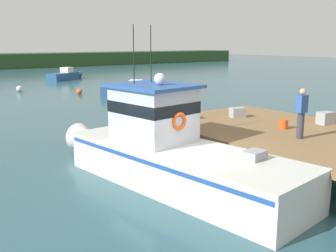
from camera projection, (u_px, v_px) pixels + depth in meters
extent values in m
plane|color=#2D5660|center=(176.00, 188.00, 11.70)|extent=(200.00, 200.00, 0.00)
cylinder|color=#4C3D2D|center=(158.00, 136.00, 16.10)|extent=(0.36, 0.36, 1.00)
cylinder|color=#4C3D2D|center=(246.00, 121.00, 19.11)|extent=(0.36, 0.36, 1.00)
cube|color=olive|center=(281.00, 131.00, 14.25)|extent=(6.00, 9.00, 0.20)
cube|color=silver|center=(181.00, 169.00, 11.74)|extent=(3.52, 8.26, 1.10)
cone|color=silver|center=(90.00, 140.00, 15.20)|extent=(1.32, 1.93, 1.10)
cube|color=#234C9E|center=(181.00, 155.00, 11.65)|extent=(3.52, 8.10, 0.12)
cube|color=silver|center=(181.00, 149.00, 11.61)|extent=(3.56, 8.26, 0.12)
cube|color=silver|center=(154.00, 116.00, 12.29)|extent=(2.17, 2.43, 1.80)
cube|color=black|center=(154.00, 106.00, 12.22)|extent=(2.19, 2.45, 0.36)
cube|color=#2D56A8|center=(153.00, 86.00, 12.09)|extent=(2.45, 2.76, 0.10)
sphere|color=white|center=(160.00, 79.00, 11.83)|extent=(0.36, 0.36, 0.36)
cylinder|color=black|center=(134.00, 54.00, 12.01)|extent=(0.03, 0.03, 1.80)
cylinder|color=black|center=(151.00, 54.00, 12.48)|extent=(0.03, 0.03, 1.80)
cube|color=#939399|center=(255.00, 157.00, 10.41)|extent=(0.65, 0.51, 0.36)
torus|color=orange|center=(253.00, 175.00, 9.37)|extent=(0.63, 0.63, 0.12)
torus|color=#EA5119|center=(180.00, 121.00, 11.48)|extent=(0.55, 0.17, 0.54)
cube|color=#9E9EA3|center=(238.00, 112.00, 16.38)|extent=(0.71, 0.61, 0.40)
cube|color=#9E9EA3|center=(326.00, 118.00, 14.98)|extent=(0.65, 0.52, 0.47)
cube|color=#2D8442|center=(185.00, 114.00, 15.90)|extent=(0.67, 0.53, 0.45)
cylinder|color=#E04C19|center=(283.00, 124.00, 14.19)|extent=(0.32, 0.32, 0.34)
cylinder|color=#383842|center=(300.00, 125.00, 12.70)|extent=(0.22, 0.22, 0.86)
cube|color=#2D56A8|center=(302.00, 104.00, 12.55)|extent=(0.36, 0.22, 0.56)
sphere|color=tan|center=(303.00, 92.00, 12.47)|extent=(0.20, 0.20, 0.20)
cube|color=#285184|center=(127.00, 91.00, 31.87)|extent=(3.96, 3.74, 0.75)
cone|color=#285184|center=(159.00, 92.00, 31.63)|extent=(1.27, 1.25, 0.75)
cube|color=silver|center=(136.00, 83.00, 31.67)|extent=(1.47, 1.47, 0.56)
cube|color=#285184|center=(63.00, 76.00, 45.43)|extent=(4.52, 3.61, 0.81)
cone|color=#285184|center=(77.00, 75.00, 47.98)|extent=(1.38, 1.29, 0.81)
cube|color=silver|center=(67.00, 70.00, 45.99)|extent=(1.55, 1.56, 0.61)
sphere|color=silver|center=(19.00, 89.00, 34.73)|extent=(0.51, 0.51, 0.51)
sphere|color=#EA5B19|center=(79.00, 91.00, 32.85)|extent=(0.49, 0.49, 0.49)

